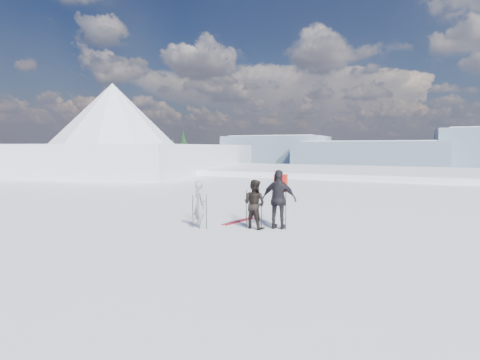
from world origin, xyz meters
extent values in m
plane|color=white|center=(0.00, 60.00, -17.50)|extent=(220.00, 208.01, 71.62)
cube|color=white|center=(0.00, 30.00, -6.50)|extent=(180.00, 16.00, 14.00)
plane|color=navy|center=(0.00, 290.00, -30.00)|extent=(820.00, 820.00, 0.00)
cube|color=slate|center=(-280.00, 440.00, -13.00)|extent=(150.00, 80.00, 34.00)
cube|color=white|center=(-280.00, 440.00, 1.00)|extent=(127.50, 70.00, 8.00)
cube|color=slate|center=(-160.00, 470.00, -7.00)|extent=(130.00, 80.00, 46.00)
cube|color=white|center=(-160.00, 470.00, 13.00)|extent=(110.50, 70.00, 8.00)
cube|color=slate|center=(-40.00, 440.00, -11.00)|extent=(160.00, 80.00, 38.00)
cube|color=white|center=(-40.00, 440.00, 5.00)|extent=(136.00, 70.00, 8.00)
cube|color=white|center=(-28.00, 28.00, -5.00)|extent=(29.19, 35.68, 16.00)
cone|color=white|center=(-25.00, 22.00, 5.00)|extent=(18.00, 18.00, 9.00)
cone|color=white|center=(-33.00, 32.00, 1.00)|extent=(16.00, 16.00, 8.00)
cube|color=#2D2B28|center=(-22.00, 36.00, -9.00)|extent=(21.55, 17.87, 14.25)
cone|color=black|center=(-25.00, 31.00, -2.50)|extent=(6.16, 6.16, 11.00)
cone|color=black|center=(-18.00, 32.00, -3.00)|extent=(5.60, 5.60, 10.00)
cone|color=black|center=(-22.00, 28.00, -3.50)|extent=(5.04, 5.04, 9.00)
cone|color=black|center=(-24.00, 34.00, -1.50)|extent=(7.28, 7.28, 13.00)
cone|color=black|center=(-27.00, 36.00, -2.00)|extent=(6.72, 6.72, 12.00)
cone|color=black|center=(-20.00, 30.00, -2.50)|extent=(6.16, 6.16, 11.00)
imported|color=#8F949C|center=(-2.42, 1.82, 0.81)|extent=(0.71, 0.67, 1.62)
imported|color=black|center=(-0.67, 2.50, 0.84)|extent=(0.92, 0.79, 1.67)
imported|color=black|center=(0.11, 2.78, 1.00)|extent=(1.22, 0.60, 2.01)
cube|color=red|center=(0.09, 3.03, 2.30)|extent=(0.45, 0.28, 0.59)
cylinder|color=black|center=(-2.66, 1.75, 0.56)|extent=(0.02, 0.02, 1.13)
cylinder|color=black|center=(-2.10, 1.71, 0.60)|extent=(0.02, 0.02, 1.20)
cylinder|color=black|center=(-0.96, 2.47, 0.65)|extent=(0.02, 0.02, 1.30)
cylinder|color=black|center=(-0.38, 2.43, 0.60)|extent=(0.02, 0.02, 1.21)
cylinder|color=black|center=(-0.11, 2.75, 0.67)|extent=(0.02, 0.02, 1.34)
cylinder|color=black|center=(0.38, 2.70, 0.67)|extent=(0.02, 0.02, 1.34)
cube|color=black|center=(-1.69, 3.30, 0.01)|extent=(0.48, 1.68, 0.03)
cube|color=black|center=(-1.55, 3.30, 0.01)|extent=(0.48, 1.67, 0.03)
camera|label=1|loc=(4.11, -9.17, 2.80)|focal=28.00mm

